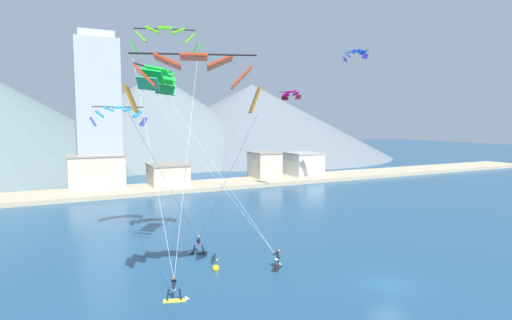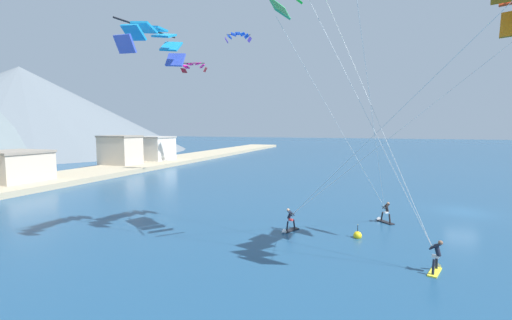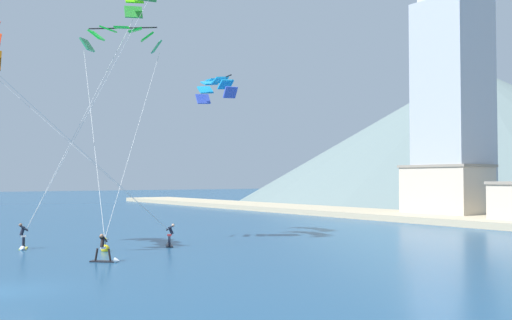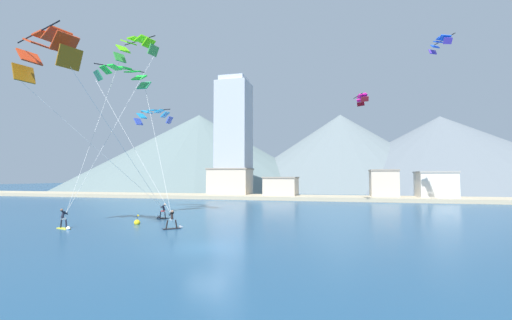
{
  "view_description": "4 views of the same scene",
  "coord_description": "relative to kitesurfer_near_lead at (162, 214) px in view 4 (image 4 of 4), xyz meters",
  "views": [
    {
      "loc": [
        -21.06,
        -20.85,
        11.7
      ],
      "look_at": [
        -2.42,
        17.19,
        7.77
      ],
      "focal_mm": 28.0,
      "sensor_mm": 36.0,
      "label": 1
    },
    {
      "loc": [
        -33.62,
        7.22,
        7.39
      ],
      "look_at": [
        -2.35,
        18.34,
        4.18
      ],
      "focal_mm": 24.0,
      "sensor_mm": 36.0,
      "label": 2
    },
    {
      "loc": [
        25.59,
        -5.39,
        4.7
      ],
      "look_at": [
        -0.66,
        13.4,
        5.78
      ],
      "focal_mm": 40.0,
      "sensor_mm": 36.0,
      "label": 3
    },
    {
      "loc": [
        8.28,
        -20.07,
        4.38
      ],
      "look_at": [
        -1.67,
        19.12,
        6.42
      ],
      "focal_mm": 24.0,
      "sensor_mm": 36.0,
      "label": 4
    }
  ],
  "objects": [
    {
      "name": "parafoil_kite_distant_low_drift",
      "position": [
        21.66,
        19.71,
        15.73
      ],
      "size": [
        2.04,
        3.95,
        1.54
      ],
      "color": "maroon"
    },
    {
      "name": "shore_building_harbour_front",
      "position": [
        26.5,
        37.8,
        2.49
      ],
      "size": [
        5.2,
        6.32,
        5.87
      ],
      "color": "beige",
      "rests_on": "ground"
    },
    {
      "name": "shore_building_quay_west",
      "position": [
        6.44,
        36.68,
        1.78
      ],
      "size": [
        6.68,
        6.93,
        4.46
      ],
      "color": "beige",
      "rests_on": "ground"
    },
    {
      "name": "shore_building_promenade_mid",
      "position": [
        -5.34,
        38.84,
        2.73
      ],
      "size": [
        9.22,
        6.57,
        6.36
      ],
      "color": "beige",
      "rests_on": "ground"
    },
    {
      "name": "parafoil_kite_distant_high_outer",
      "position": [
        31.84,
        16.99,
        22.17
      ],
      "size": [
        2.42,
        4.58,
        1.65
      ],
      "color": "#593AC4"
    },
    {
      "name": "shoreline_strip",
      "position": [
        10.5,
        35.11,
        -0.11
      ],
      "size": [
        180.0,
        10.0,
        0.7
      ],
      "primitive_type": "cube",
      "color": "tan",
      "rests_on": "ground"
    },
    {
      "name": "parafoil_kite_distant_mid_solo",
      "position": [
        -5.39,
        7.02,
        12.15
      ],
      "size": [
        5.39,
        1.61,
        2.02
      ],
      "color": "#3A51C2"
    },
    {
      "name": "kitesurfer_near_trail",
      "position": [
        -4.09,
        -8.82,
        0.1
      ],
      "size": [
        1.78,
        0.92,
        1.8
      ],
      "color": "yellow",
      "rests_on": "ground"
    },
    {
      "name": "highrise_tower",
      "position": [
        -4.7,
        39.3,
        12.71
      ],
      "size": [
        7.0,
        7.0,
        26.75
      ],
      "color": "#A8ADB7",
      "rests_on": "ground"
    },
    {
      "name": "parafoil_kite_near_lead",
      "position": [
        -3.6,
        -11.61,
        13.85
      ],
      "size": [
        7.75,
        13.4,
        14.29
      ],
      "color": "#905B10"
    },
    {
      "name": "kitesurfer_mid_center",
      "position": [
        4.85,
        -6.43,
        0.01
      ],
      "size": [
        1.53,
        1.49,
        1.68
      ],
      "color": "black",
      "rests_on": "ground"
    },
    {
      "name": "parafoil_kite_near_trail",
      "position": [
        -2.7,
        -1.27,
        17.95
      ],
      "size": [
        5.54,
        8.63,
        18.03
      ],
      "color": "green"
    },
    {
      "name": "ground_plane",
      "position": [
        10.5,
        -12.99,
        -0.46
      ],
      "size": [
        400.0,
        400.0,
        0.0
      ],
      "primitive_type": "plane",
      "color": "navy"
    },
    {
      "name": "kitesurfer_near_lead",
      "position": [
        0.0,
        0.0,
        0.0
      ],
      "size": [
        1.75,
        1.07,
        1.65
      ],
      "color": "black",
      "rests_on": "ground"
    },
    {
      "name": "mountain_peak_west_ridge",
      "position": [
        51.66,
        96.43,
        12.28
      ],
      "size": [
        97.29,
        97.29,
        25.47
      ],
      "color": "slate",
      "rests_on": "ground"
    },
    {
      "name": "race_marker_buoy",
      "position": [
        0.15,
        -4.72,
        -0.3
      ],
      "size": [
        0.56,
        0.56,
        1.02
      ],
      "color": "yellow",
      "rests_on": "ground"
    },
    {
      "name": "mountain_peak_east_shoulder",
      "position": [
        -34.75,
        88.47,
        13.73
      ],
      "size": [
        99.12,
        99.12,
        28.38
      ],
      "color": "slate",
      "rests_on": "ground"
    },
    {
      "name": "shore_building_quay_east",
      "position": [
        35.6,
        37.43,
        2.29
      ],
      "size": [
        6.58,
        7.01,
        5.48
      ],
      "color": "silver",
      "rests_on": "ground"
    },
    {
      "name": "parafoil_kite_mid_center",
      "position": [
        -3.45,
        -2.23,
        14.71
      ],
      "size": [
        10.25,
        7.06,
        14.8
      ],
      "color": "#31A765"
    },
    {
      "name": "mountain_peak_central_summit",
      "position": [
        18.15,
        98.54,
        13.5
      ],
      "size": [
        85.28,
        85.28,
        27.92
      ],
      "color": "slate",
      "rests_on": "ground"
    }
  ]
}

